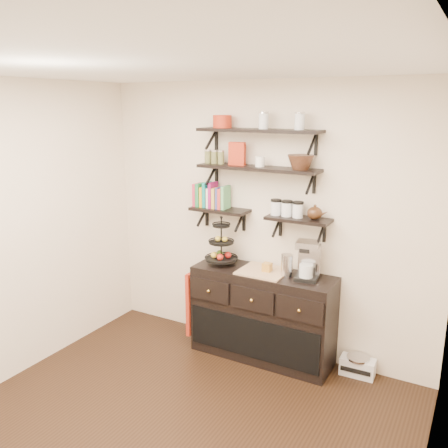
# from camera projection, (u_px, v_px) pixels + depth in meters

# --- Properties ---
(floor) EXTENTS (3.50, 3.50, 0.00)m
(floor) POSITION_uv_depth(u_px,v_px,m) (162.00, 442.00, 3.56)
(floor) COLOR black
(floor) RESTS_ON ground
(ceiling) EXTENTS (3.50, 3.50, 0.02)m
(ceiling) POSITION_uv_depth(u_px,v_px,m) (148.00, 65.00, 2.91)
(ceiling) COLOR white
(ceiling) RESTS_ON back_wall
(back_wall) EXTENTS (3.50, 0.02, 2.70)m
(back_wall) POSITION_uv_depth(u_px,v_px,m) (263.00, 220.00, 4.72)
(back_wall) COLOR #EFE3CB
(back_wall) RESTS_ON ground
(right_wall) EXTENTS (0.02, 3.50, 2.70)m
(right_wall) POSITION_uv_depth(u_px,v_px,m) (432.00, 331.00, 2.41)
(right_wall) COLOR #EFE3CB
(right_wall) RESTS_ON ground
(shelf_top) EXTENTS (1.20, 0.27, 0.23)m
(shelf_top) POSITION_uv_depth(u_px,v_px,m) (259.00, 131.00, 4.39)
(shelf_top) COLOR black
(shelf_top) RESTS_ON back_wall
(shelf_mid) EXTENTS (1.20, 0.27, 0.23)m
(shelf_mid) POSITION_uv_depth(u_px,v_px,m) (258.00, 168.00, 4.48)
(shelf_mid) COLOR black
(shelf_mid) RESTS_ON back_wall
(shelf_low_left) EXTENTS (0.60, 0.25, 0.23)m
(shelf_low_left) POSITION_uv_depth(u_px,v_px,m) (220.00, 210.00, 4.80)
(shelf_low_left) COLOR black
(shelf_low_left) RESTS_ON back_wall
(shelf_low_right) EXTENTS (0.60, 0.25, 0.23)m
(shelf_low_right) POSITION_uv_depth(u_px,v_px,m) (299.00, 220.00, 4.40)
(shelf_low_right) COLOR black
(shelf_low_right) RESTS_ON back_wall
(cookbooks) EXTENTS (0.36, 0.15, 0.26)m
(cookbooks) POSITION_uv_depth(u_px,v_px,m) (212.00, 196.00, 4.80)
(cookbooks) COLOR #BA2641
(cookbooks) RESTS_ON shelf_low_left
(glass_canisters) EXTENTS (0.32, 0.10, 0.13)m
(glass_canisters) POSITION_uv_depth(u_px,v_px,m) (287.00, 209.00, 4.43)
(glass_canisters) COLOR silver
(glass_canisters) RESTS_ON shelf_low_right
(sideboard) EXTENTS (1.40, 0.50, 0.92)m
(sideboard) POSITION_uv_depth(u_px,v_px,m) (262.00, 315.00, 4.68)
(sideboard) COLOR black
(sideboard) RESTS_ON floor
(fruit_stand) EXTENTS (0.33, 0.33, 0.48)m
(fruit_stand) POSITION_uv_depth(u_px,v_px,m) (222.00, 249.00, 4.75)
(fruit_stand) COLOR black
(fruit_stand) RESTS_ON sideboard
(candle) EXTENTS (0.08, 0.08, 0.08)m
(candle) POSITION_uv_depth(u_px,v_px,m) (267.00, 267.00, 4.54)
(candle) COLOR #AB7527
(candle) RESTS_ON sideboard
(coffee_maker) EXTENTS (0.23, 0.22, 0.37)m
(coffee_maker) POSITION_uv_depth(u_px,v_px,m) (308.00, 261.00, 4.34)
(coffee_maker) COLOR black
(coffee_maker) RESTS_ON sideboard
(thermal_carafe) EXTENTS (0.11, 0.11, 0.22)m
(thermal_carafe) POSITION_uv_depth(u_px,v_px,m) (287.00, 266.00, 4.41)
(thermal_carafe) COLOR silver
(thermal_carafe) RESTS_ON sideboard
(apron) EXTENTS (0.04, 0.29, 0.67)m
(apron) POSITION_uv_depth(u_px,v_px,m) (195.00, 301.00, 4.93)
(apron) COLOR #A02A11
(apron) RESTS_ON sideboard
(radio) EXTENTS (0.32, 0.22, 0.19)m
(radio) POSITION_uv_depth(u_px,v_px,m) (358.00, 366.00, 4.43)
(radio) COLOR silver
(radio) RESTS_ON floor
(recipe_box) EXTENTS (0.17, 0.08, 0.22)m
(recipe_box) POSITION_uv_depth(u_px,v_px,m) (237.00, 154.00, 4.55)
(recipe_box) COLOR #A52812
(recipe_box) RESTS_ON shelf_mid
(walnut_bowl) EXTENTS (0.24, 0.24, 0.13)m
(walnut_bowl) POSITION_uv_depth(u_px,v_px,m) (301.00, 162.00, 4.25)
(walnut_bowl) COLOR black
(walnut_bowl) RESTS_ON shelf_mid
(ramekins) EXTENTS (0.09, 0.09, 0.10)m
(ramekins) POSITION_uv_depth(u_px,v_px,m) (260.00, 162.00, 4.45)
(ramekins) COLOR white
(ramekins) RESTS_ON shelf_mid
(teapot) EXTENTS (0.19, 0.14, 0.14)m
(teapot) POSITION_uv_depth(u_px,v_px,m) (315.00, 212.00, 4.30)
(teapot) COLOR #382010
(teapot) RESTS_ON shelf_low_right
(red_pot) EXTENTS (0.18, 0.18, 0.12)m
(red_pot) POSITION_uv_depth(u_px,v_px,m) (222.00, 121.00, 4.55)
(red_pot) COLOR #A52812
(red_pot) RESTS_ON shelf_top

